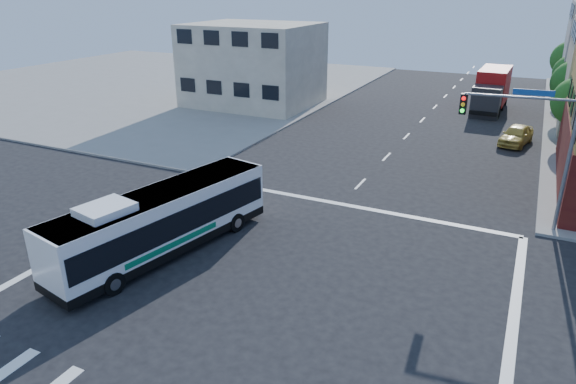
% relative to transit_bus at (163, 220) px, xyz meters
% --- Properties ---
extents(ground, '(120.00, 120.00, 0.00)m').
position_rel_transit_bus_xyz_m(ground, '(5.36, -0.73, -1.61)').
color(ground, black).
rests_on(ground, ground).
extents(sidewalk_nw, '(50.00, 50.00, 0.15)m').
position_rel_transit_bus_xyz_m(sidewalk_nw, '(-29.64, 34.27, -1.54)').
color(sidewalk_nw, gray).
rests_on(sidewalk_nw, ground).
extents(building_west, '(12.06, 10.06, 8.00)m').
position_rel_transit_bus_xyz_m(building_west, '(-11.66, 29.25, 2.39)').
color(building_west, beige).
rests_on(building_west, ground).
extents(signal_mast_ne, '(7.91, 1.13, 8.07)m').
position_rel_transit_bus_xyz_m(signal_mast_ne, '(14.44, 9.89, 3.37)').
color(signal_mast_ne, slate).
rests_on(signal_mast_ne, ground).
extents(street_tree_b, '(3.80, 3.80, 5.79)m').
position_rel_transit_bus_xyz_m(street_tree_b, '(17.27, 35.19, 2.14)').
color(street_tree_b, '#331E12').
rests_on(street_tree_b, ground).
extents(street_tree_c, '(3.40, 3.40, 5.29)m').
position_rel_transit_bus_xyz_m(street_tree_c, '(17.27, 43.19, 1.85)').
color(street_tree_c, '#331E12').
rests_on(street_tree_c, ground).
extents(street_tree_d, '(4.00, 4.00, 6.03)m').
position_rel_transit_bus_xyz_m(street_tree_d, '(17.27, 51.19, 2.27)').
color(street_tree_d, '#331E12').
rests_on(street_tree_d, ground).
extents(transit_bus, '(4.62, 11.40, 3.30)m').
position_rel_transit_bus_xyz_m(transit_bus, '(0.00, 0.00, 0.00)').
color(transit_bus, black).
rests_on(transit_bus, ground).
extents(box_truck, '(2.83, 8.80, 3.93)m').
position_rel_transit_bus_xyz_m(box_truck, '(10.41, 37.10, 0.29)').
color(box_truck, '#242429').
rests_on(box_truck, ground).
extents(parked_car, '(2.65, 4.68, 1.50)m').
position_rel_transit_bus_xyz_m(parked_car, '(13.48, 25.64, -0.86)').
color(parked_car, gold).
rests_on(parked_car, ground).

